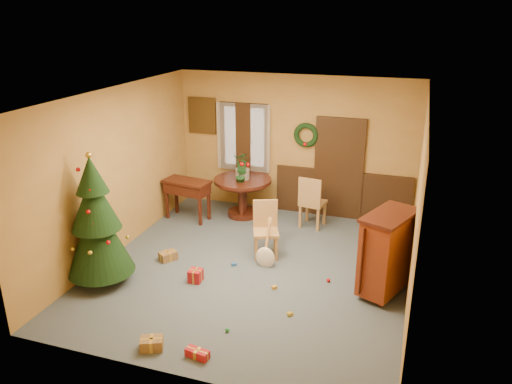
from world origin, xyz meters
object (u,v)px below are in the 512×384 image
at_px(christmas_tree, 97,223).
at_px(sideboard, 387,251).
at_px(dining_table, 243,190).
at_px(writing_desk, 187,190).
at_px(chair_near, 266,227).

distance_m(christmas_tree, sideboard, 4.44).
bearing_deg(dining_table, writing_desk, -153.14).
bearing_deg(christmas_tree, writing_desk, 85.74).
xyz_separation_m(christmas_tree, sideboard, (4.30, 1.07, -0.32)).
bearing_deg(writing_desk, chair_near, -27.26).
distance_m(chair_near, writing_desk, 2.25).
bearing_deg(christmas_tree, chair_near, 37.80).
xyz_separation_m(chair_near, sideboard, (2.10, -0.64, 0.17)).
bearing_deg(writing_desk, sideboard, -22.14).
bearing_deg(christmas_tree, sideboard, 13.93).
relative_size(dining_table, christmas_tree, 0.56).
height_order(chair_near, writing_desk, chair_near).
bearing_deg(sideboard, chair_near, 163.09).
height_order(christmas_tree, writing_desk, christmas_tree).
bearing_deg(writing_desk, christmas_tree, -94.26).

